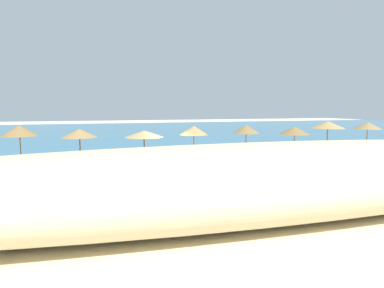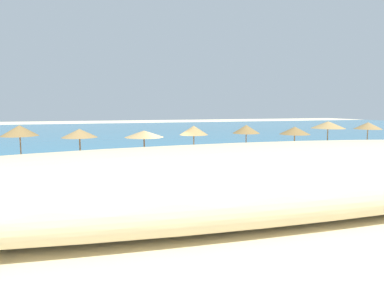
{
  "view_description": "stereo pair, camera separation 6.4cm",
  "coord_description": "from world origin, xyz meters",
  "px_view_note": "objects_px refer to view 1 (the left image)",
  "views": [
    {
      "loc": [
        -4.77,
        -20.48,
        3.94
      ],
      "look_at": [
        1.69,
        0.35,
        1.45
      ],
      "focal_mm": 29.91,
      "sensor_mm": 36.0,
      "label": 1
    },
    {
      "loc": [
        -4.71,
        -20.5,
        3.94
      ],
      "look_at": [
        1.69,
        0.35,
        1.45
      ],
      "focal_mm": 29.91,
      "sensor_mm": 36.0,
      "label": 2
    }
  ],
  "objects_px": {
    "beach_umbrella_4": "(144,134)",
    "beach_umbrella_9": "(368,126)",
    "beach_umbrella_6": "(246,129)",
    "beach_umbrella_7": "(295,131)",
    "beach_umbrella_5": "(194,130)",
    "lounge_chair_2": "(341,152)",
    "beach_umbrella_3": "(79,133)",
    "lounge_chair_0": "(253,157)",
    "beach_umbrella_2": "(19,131)",
    "lounge_chair_3": "(30,168)",
    "beach_umbrella_8": "(328,125)"
  },
  "relations": [
    {
      "from": "beach_umbrella_3",
      "to": "lounge_chair_0",
      "type": "distance_m",
      "value": 11.85
    },
    {
      "from": "beach_umbrella_2",
      "to": "lounge_chair_0",
      "type": "xyz_separation_m",
      "value": [
        15.03,
        -1.07,
        -2.14
      ]
    },
    {
      "from": "beach_umbrella_6",
      "to": "lounge_chair_0",
      "type": "height_order",
      "value": "beach_umbrella_6"
    },
    {
      "from": "beach_umbrella_3",
      "to": "lounge_chair_2",
      "type": "distance_m",
      "value": 19.47
    },
    {
      "from": "beach_umbrella_6",
      "to": "lounge_chair_0",
      "type": "relative_size",
      "value": 1.7
    },
    {
      "from": "beach_umbrella_2",
      "to": "beach_umbrella_4",
      "type": "relative_size",
      "value": 1.1
    },
    {
      "from": "beach_umbrella_8",
      "to": "lounge_chair_0",
      "type": "relative_size",
      "value": 1.8
    },
    {
      "from": "beach_umbrella_5",
      "to": "beach_umbrella_7",
      "type": "relative_size",
      "value": 1.08
    },
    {
      "from": "beach_umbrella_5",
      "to": "beach_umbrella_8",
      "type": "distance_m",
      "value": 11.39
    },
    {
      "from": "beach_umbrella_5",
      "to": "beach_umbrella_8",
      "type": "bearing_deg",
      "value": 0.54
    },
    {
      "from": "lounge_chair_0",
      "to": "lounge_chair_2",
      "type": "distance_m",
      "value": 7.71
    },
    {
      "from": "beach_umbrella_2",
      "to": "beach_umbrella_8",
      "type": "xyz_separation_m",
      "value": [
        22.33,
        0.13,
        -0.01
      ]
    },
    {
      "from": "beach_umbrella_6",
      "to": "beach_umbrella_7",
      "type": "xyz_separation_m",
      "value": [
        4.01,
        -0.18,
        -0.17
      ]
    },
    {
      "from": "beach_umbrella_3",
      "to": "beach_umbrella_5",
      "type": "height_order",
      "value": "beach_umbrella_5"
    },
    {
      "from": "beach_umbrella_8",
      "to": "lounge_chair_0",
      "type": "bearing_deg",
      "value": -170.66
    },
    {
      "from": "beach_umbrella_5",
      "to": "beach_umbrella_8",
      "type": "height_order",
      "value": "beach_umbrella_8"
    },
    {
      "from": "beach_umbrella_7",
      "to": "beach_umbrella_3",
      "type": "bearing_deg",
      "value": 179.0
    },
    {
      "from": "beach_umbrella_3",
      "to": "lounge_chair_3",
      "type": "distance_m",
      "value": 3.5
    },
    {
      "from": "beach_umbrella_9",
      "to": "lounge_chair_0",
      "type": "xyz_separation_m",
      "value": [
        -11.14,
        -0.99,
        -2.01
      ]
    },
    {
      "from": "beach_umbrella_5",
      "to": "lounge_chair_3",
      "type": "distance_m",
      "value": 10.58
    },
    {
      "from": "beach_umbrella_6",
      "to": "lounge_chair_3",
      "type": "xyz_separation_m",
      "value": [
        -14.35,
        -0.74,
        -1.96
      ]
    },
    {
      "from": "beach_umbrella_7",
      "to": "lounge_chair_0",
      "type": "distance_m",
      "value": 4.36
    },
    {
      "from": "beach_umbrella_6",
      "to": "beach_umbrella_9",
      "type": "height_order",
      "value": "beach_umbrella_9"
    },
    {
      "from": "beach_umbrella_2",
      "to": "beach_umbrella_7",
      "type": "xyz_separation_m",
      "value": [
        18.94,
        -0.27,
        -0.38
      ]
    },
    {
      "from": "beach_umbrella_7",
      "to": "lounge_chair_3",
      "type": "bearing_deg",
      "value": -178.24
    },
    {
      "from": "beach_umbrella_5",
      "to": "lounge_chair_2",
      "type": "bearing_deg",
      "value": -4.9
    },
    {
      "from": "lounge_chair_0",
      "to": "lounge_chair_3",
      "type": "bearing_deg",
      "value": 86.54
    },
    {
      "from": "beach_umbrella_3",
      "to": "beach_umbrella_7",
      "type": "xyz_separation_m",
      "value": [
        15.56,
        -0.27,
        -0.14
      ]
    },
    {
      "from": "beach_umbrella_8",
      "to": "lounge_chair_0",
      "type": "xyz_separation_m",
      "value": [
        -7.3,
        -1.2,
        -2.13
      ]
    },
    {
      "from": "beach_umbrella_4",
      "to": "lounge_chair_3",
      "type": "xyz_separation_m",
      "value": [
        -6.91,
        -1.11,
        -1.76
      ]
    },
    {
      "from": "beach_umbrella_6",
      "to": "lounge_chair_3",
      "type": "relative_size",
      "value": 1.64
    },
    {
      "from": "beach_umbrella_8",
      "to": "lounge_chair_0",
      "type": "distance_m",
      "value": 7.7
    },
    {
      "from": "beach_umbrella_9",
      "to": "lounge_chair_2",
      "type": "relative_size",
      "value": 1.62
    },
    {
      "from": "beach_umbrella_4",
      "to": "beach_umbrella_7",
      "type": "distance_m",
      "value": 11.46
    },
    {
      "from": "beach_umbrella_7",
      "to": "lounge_chair_0",
      "type": "relative_size",
      "value": 1.58
    },
    {
      "from": "beach_umbrella_3",
      "to": "beach_umbrella_4",
      "type": "xyz_separation_m",
      "value": [
        4.11,
        0.27,
        -0.16
      ]
    },
    {
      "from": "beach_umbrella_6",
      "to": "beach_umbrella_7",
      "type": "distance_m",
      "value": 4.01
    },
    {
      "from": "beach_umbrella_4",
      "to": "beach_umbrella_6",
      "type": "relative_size",
      "value": 0.98
    },
    {
      "from": "beach_umbrella_4",
      "to": "beach_umbrella_9",
      "type": "bearing_deg",
      "value": -1.05
    },
    {
      "from": "lounge_chair_0",
      "to": "lounge_chair_2",
      "type": "relative_size",
      "value": 0.94
    },
    {
      "from": "beach_umbrella_4",
      "to": "lounge_chair_2",
      "type": "distance_m",
      "value": 15.4
    },
    {
      "from": "beach_umbrella_2",
      "to": "lounge_chair_2",
      "type": "distance_m",
      "value": 22.86
    },
    {
      "from": "beach_umbrella_6",
      "to": "beach_umbrella_7",
      "type": "height_order",
      "value": "beach_umbrella_6"
    },
    {
      "from": "beach_umbrella_6",
      "to": "beach_umbrella_7",
      "type": "bearing_deg",
      "value": -2.57
    },
    {
      "from": "beach_umbrella_2",
      "to": "lounge_chair_3",
      "type": "height_order",
      "value": "beach_umbrella_2"
    },
    {
      "from": "beach_umbrella_8",
      "to": "beach_umbrella_9",
      "type": "distance_m",
      "value": 3.85
    },
    {
      "from": "lounge_chair_0",
      "to": "lounge_chair_2",
      "type": "xyz_separation_m",
      "value": [
        7.71,
        0.08,
        0.02
      ]
    },
    {
      "from": "beach_umbrella_8",
      "to": "lounge_chair_2",
      "type": "relative_size",
      "value": 1.69
    },
    {
      "from": "beach_umbrella_2",
      "to": "beach_umbrella_6",
      "type": "relative_size",
      "value": 1.08
    },
    {
      "from": "beach_umbrella_4",
      "to": "beach_umbrella_9",
      "type": "distance_m",
      "value": 18.69
    }
  ]
}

